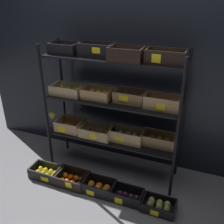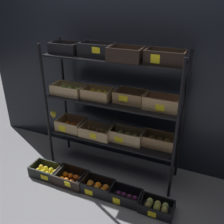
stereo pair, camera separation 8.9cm
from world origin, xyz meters
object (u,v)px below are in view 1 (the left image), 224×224
crate_ground_orange (98,187)px  crate_ground_lemon (47,173)px  display_rack (113,100)px  crate_ground_pear (159,206)px  crate_ground_plum (127,196)px  crate_ground_tangerine (72,179)px

crate_ground_orange → crate_ground_lemon: bearing=-179.6°
display_rack → crate_ground_pear: display_rack is taller
crate_ground_plum → crate_ground_pear: (0.34, -0.01, 0.00)m
display_rack → crate_ground_plum: size_ratio=4.85×
display_rack → crate_ground_plum: (0.33, -0.43, -0.88)m
crate_ground_tangerine → crate_ground_plum: 0.68m
crate_ground_orange → crate_ground_plum: (0.34, -0.01, -0.01)m
crate_ground_orange → crate_ground_plum: 0.34m
crate_ground_lemon → crate_ground_orange: bearing=0.4°
display_rack → crate_ground_lemon: size_ratio=4.26×
crate_ground_lemon → crate_ground_tangerine: bearing=2.5°
display_rack → crate_ground_lemon: (-0.67, -0.42, -0.88)m
crate_ground_lemon → crate_ground_pear: bearing=-0.4°
crate_ground_plum → crate_ground_pear: size_ratio=0.98×
crate_ground_lemon → crate_ground_plum: 1.00m
display_rack → crate_ground_orange: size_ratio=4.21×
crate_ground_orange → crate_ground_plum: crate_ground_orange is taller
crate_ground_orange → crate_ground_plum: size_ratio=1.15×
crate_ground_lemon → crate_ground_pear: 1.34m
crate_ground_orange → crate_ground_pear: (0.68, -0.01, -0.00)m
display_rack → crate_ground_lemon: bearing=-147.8°
crate_ground_tangerine → crate_ground_plum: size_ratio=1.14×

